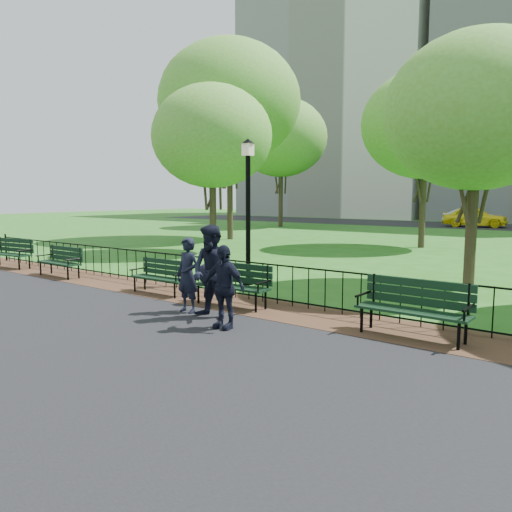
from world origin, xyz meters
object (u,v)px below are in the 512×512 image
Objects in this scene: park_bench_left_c at (11,250)px; tree_near_e at (477,112)px; park_bench_left_a at (162,273)px; person_left at (188,275)px; park_bench_main at (222,277)px; park_bench_right_a at (415,302)px; tree_near_w at (212,137)px; tree_far_w at (281,138)px; sedan_silver at (472,217)px; person_right at (224,287)px; lamppost at (248,206)px; tree_far_c at (426,124)px; park_bench_left_b at (62,258)px; person_mid at (212,272)px; taxi at (475,217)px; tree_mid_w at (229,102)px.

tree_near_e is (13.10, 5.40, 3.88)m from park_bench_left_c.
person_left is (1.91, -1.00, 0.26)m from park_bench_left_a.
park_bench_left_c is (-9.36, 0.05, -0.02)m from park_bench_main.
tree_near_w reaches higher than park_bench_right_a.
park_bench_right_a reaches higher than park_bench_left_a.
person_left is at bearing -59.15° from tree_far_w.
sedan_silver is at bearing 103.98° from tree_near_e.
park_bench_left_c is 25.00m from tree_far_w.
person_right reaches higher than park_bench_left_c.
person_left is (1.05, -3.32, -1.34)m from lamppost.
tree_near_w is 10.94m from tree_near_e.
person_right is (2.08, -16.25, -4.81)m from tree_far_c.
park_bench_left_b is at bearing -178.84° from park_bench_right_a.
park_bench_main reaches higher than park_bench_left_a.
person_mid is 0.42× the size of sedan_silver.
tree_far_c is 16.48m from person_left.
taxi is 1.05× the size of sedan_silver.
person_mid is (11.37, -13.88, -6.45)m from tree_mid_w.
tree_mid_w is at bearing 88.75° from park_bench_left_c.
tree_near_w is 3.79× the size of person_mid.
tree_near_e is at bearing 42.07° from park_bench_left_a.
tree_near_w reaches higher than person_mid.
park_bench_left_a is 32.45m from sedan_silver.
tree_near_e is 10.45m from tree_far_c.
tree_far_c is at bearing 94.66° from person_right.
park_bench_left_b is 10.57m from park_bench_right_a.
lamppost is at bearing 165.07° from sedan_silver.
tree_near_w is at bearing -55.82° from tree_mid_w.
park_bench_left_a is 8.82m from tree_near_e.
person_mid is at bearing -161.92° from park_bench_right_a.
tree_far_w is 2.13× the size of taxi.
park_bench_left_c is at bearing -178.99° from park_bench_right_a.
person_left is 0.34× the size of taxi.
tree_near_e reaches higher than taxi.
tree_near_w reaches higher than person_left.
park_bench_right_a is 0.44× the size of sedan_silver.
park_bench_left_b is 7.77m from person_right.
sedan_silver is at bearing 97.16° from tree_far_c.
taxi is at bearing 96.46° from tree_far_c.
tree_near_e is 4.19× the size of person_left.
lamppost is 6.24m from tree_near_e.
tree_far_w is at bearing 110.72° from tree_mid_w.
tree_far_c reaches higher than sedan_silver.
person_mid is at bearing -84.86° from tree_far_c.
person_mid is (2.67, -1.09, 0.40)m from park_bench_left_a.
person_mid is 33.35m from taxi.
person_mid reaches higher than park_bench_left_a.
park_bench_main is at bearing 177.53° from taxi.
tree_mid_w is 2.45× the size of sedan_silver.
tree_far_c is at bearing 49.82° from tree_near_w.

